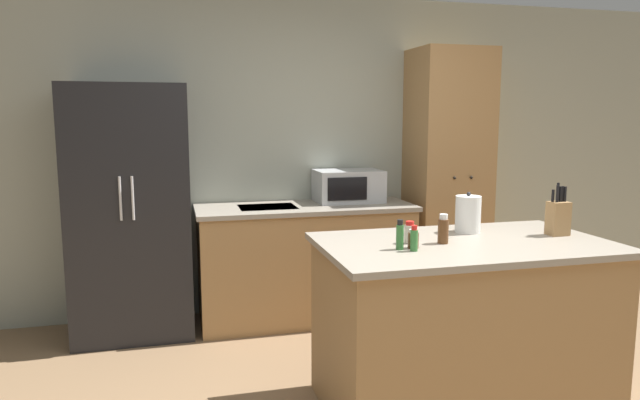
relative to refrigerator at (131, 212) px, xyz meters
name	(u,v)px	position (x,y,z in m)	size (l,w,h in m)	color
wall_back	(311,155)	(1.44, 0.34, 0.38)	(7.20, 0.06, 2.60)	#9EA393
refrigerator	(131,212)	(0.00, 0.00, 0.00)	(0.85, 0.65, 1.85)	black
back_counter	(305,262)	(1.31, 0.00, -0.46)	(1.72, 0.67, 0.92)	#9E7547
pantry_cabinet	(447,180)	(2.57, 0.05, 0.16)	(0.62, 0.54, 2.18)	#9E7547
kitchen_island	(462,325)	(1.83, -1.62, -0.45)	(1.57, 0.92, 0.95)	#9E7547
microwave	(348,186)	(1.71, 0.11, 0.13)	(0.54, 0.38, 0.26)	#B2B5B7
knife_block	(558,217)	(2.43, -1.59, 0.13)	(0.11, 0.09, 0.30)	#9E7547
spice_bottle_tall_dark	(400,236)	(1.42, -1.70, 0.10)	(0.04, 0.04, 0.15)	#337033
spice_bottle_short_red	(410,233)	(1.53, -1.58, 0.08)	(0.06, 0.06, 0.12)	beige
spice_bottle_amber_oil	(443,230)	(1.70, -1.63, 0.10)	(0.06, 0.06, 0.16)	#563319
spice_bottle_green_herb	(414,239)	(1.47, -1.75, 0.09)	(0.04, 0.04, 0.13)	#337033
spice_bottle_pale_salt	(413,239)	(1.50, -1.69, 0.07)	(0.06, 0.06, 0.10)	#563319
kettle	(468,214)	(1.97, -1.39, 0.13)	(0.15, 0.15, 0.24)	white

